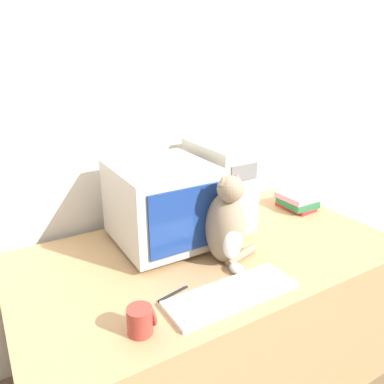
{
  "coord_description": "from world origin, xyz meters",
  "views": [
    {
      "loc": [
        -0.8,
        -0.74,
        1.53
      ],
      "look_at": [
        -0.06,
        0.5,
        0.98
      ],
      "focal_mm": 35.0,
      "sensor_mm": 36.0,
      "label": 1
    }
  ],
  "objects_px": {
    "pen": "(173,294)",
    "computer_tower": "(219,183)",
    "cat": "(227,225)",
    "crt_monitor": "(162,204)",
    "keyboard": "(232,294)",
    "book_stack": "(297,201)",
    "mug": "(141,320)"
  },
  "relations": [
    {
      "from": "pen",
      "to": "computer_tower",
      "type": "bearing_deg",
      "value": 41.6
    },
    {
      "from": "pen",
      "to": "cat",
      "type": "bearing_deg",
      "value": 17.16
    },
    {
      "from": "computer_tower",
      "to": "pen",
      "type": "xyz_separation_m",
      "value": [
        -0.49,
        -0.43,
        -0.2
      ]
    },
    {
      "from": "crt_monitor",
      "to": "pen",
      "type": "bearing_deg",
      "value": -111.25
    },
    {
      "from": "crt_monitor",
      "to": "computer_tower",
      "type": "distance_m",
      "value": 0.35
    },
    {
      "from": "computer_tower",
      "to": "keyboard",
      "type": "xyz_separation_m",
      "value": [
        -0.31,
        -0.55,
        -0.19
      ]
    },
    {
      "from": "crt_monitor",
      "to": "computer_tower",
      "type": "relative_size",
      "value": 1.08
    },
    {
      "from": "computer_tower",
      "to": "keyboard",
      "type": "height_order",
      "value": "computer_tower"
    },
    {
      "from": "crt_monitor",
      "to": "pen",
      "type": "distance_m",
      "value": 0.44
    },
    {
      "from": "book_stack",
      "to": "computer_tower",
      "type": "bearing_deg",
      "value": 169.71
    },
    {
      "from": "keyboard",
      "to": "pen",
      "type": "relative_size",
      "value": 3.72
    },
    {
      "from": "cat",
      "to": "crt_monitor",
      "type": "bearing_deg",
      "value": 125.39
    },
    {
      "from": "mug",
      "to": "pen",
      "type": "bearing_deg",
      "value": 33.95
    },
    {
      "from": "crt_monitor",
      "to": "mug",
      "type": "height_order",
      "value": "crt_monitor"
    },
    {
      "from": "keyboard",
      "to": "pen",
      "type": "xyz_separation_m",
      "value": [
        -0.18,
        0.11,
        -0.01
      ]
    },
    {
      "from": "computer_tower",
      "to": "mug",
      "type": "relative_size",
      "value": 4.55
    },
    {
      "from": "crt_monitor",
      "to": "cat",
      "type": "xyz_separation_m",
      "value": [
        0.15,
        -0.28,
        -0.03
      ]
    },
    {
      "from": "computer_tower",
      "to": "book_stack",
      "type": "distance_m",
      "value": 0.5
    },
    {
      "from": "computer_tower",
      "to": "mug",
      "type": "bearing_deg",
      "value": -140.26
    },
    {
      "from": "crt_monitor",
      "to": "pen",
      "type": "xyz_separation_m",
      "value": [
        -0.14,
        -0.37,
        -0.19
      ]
    },
    {
      "from": "cat",
      "to": "mug",
      "type": "relative_size",
      "value": 4.3
    },
    {
      "from": "keyboard",
      "to": "computer_tower",
      "type": "bearing_deg",
      "value": 60.29
    },
    {
      "from": "crt_monitor",
      "to": "keyboard",
      "type": "bearing_deg",
      "value": -86.18
    },
    {
      "from": "crt_monitor",
      "to": "mug",
      "type": "xyz_separation_m",
      "value": [
        -0.32,
        -0.49,
        -0.15
      ]
    },
    {
      "from": "crt_monitor",
      "to": "keyboard",
      "type": "height_order",
      "value": "crt_monitor"
    },
    {
      "from": "keyboard",
      "to": "book_stack",
      "type": "height_order",
      "value": "book_stack"
    },
    {
      "from": "crt_monitor",
      "to": "keyboard",
      "type": "relative_size",
      "value": 0.89
    },
    {
      "from": "book_stack",
      "to": "mug",
      "type": "relative_size",
      "value": 2.26
    },
    {
      "from": "pen",
      "to": "book_stack",
      "type": "bearing_deg",
      "value": 19.98
    },
    {
      "from": "crt_monitor",
      "to": "mug",
      "type": "bearing_deg",
      "value": -123.18
    },
    {
      "from": "cat",
      "to": "book_stack",
      "type": "bearing_deg",
      "value": 28.16
    },
    {
      "from": "book_stack",
      "to": "keyboard",
      "type": "bearing_deg",
      "value": -149.4
    }
  ]
}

